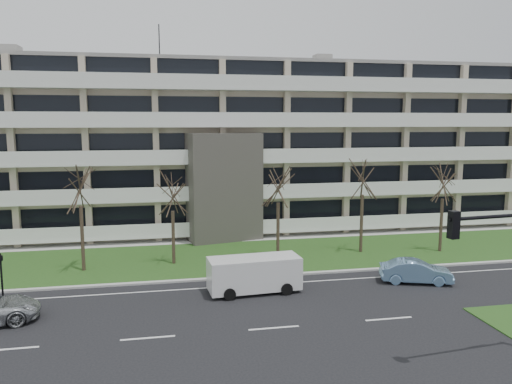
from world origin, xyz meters
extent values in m
plane|color=black|center=(0.00, 0.00, 0.00)|extent=(160.00, 160.00, 0.00)
cube|color=#1F4A18|center=(0.00, 13.00, 0.03)|extent=(90.00, 10.00, 0.06)
cube|color=#B2B2AD|center=(0.00, 8.00, 0.06)|extent=(90.00, 0.35, 0.12)
cube|color=#B2B2AD|center=(0.00, 18.50, 0.04)|extent=(90.00, 2.00, 0.08)
cube|color=white|center=(0.00, 6.50, 0.01)|extent=(90.00, 0.12, 0.01)
cube|color=#BEA994|center=(0.00, 25.50, 7.50)|extent=(60.00, 12.00, 15.00)
cube|color=gray|center=(0.00, 25.50, 15.15)|extent=(60.50, 12.50, 0.30)
cube|color=#4C4742|center=(0.00, 18.50, 4.50)|extent=(6.39, 3.69, 9.00)
cube|color=black|center=(0.00, 18.30, 2.00)|extent=(4.92, 1.19, 3.50)
cube|color=gray|center=(-18.00, 25.50, 15.90)|extent=(2.00, 2.00, 1.20)
cylinder|color=black|center=(-5.00, 25.50, 17.00)|extent=(0.10, 0.10, 3.50)
cube|color=black|center=(0.00, 19.48, 2.10)|extent=(58.00, 0.10, 1.80)
cube|color=white|center=(0.00, 18.80, 0.60)|extent=(58.00, 1.40, 0.22)
cube|color=white|center=(0.00, 18.15, 1.20)|extent=(58.00, 0.08, 1.00)
cube|color=black|center=(0.00, 19.48, 5.10)|extent=(58.00, 0.10, 1.80)
cube|color=white|center=(0.00, 18.80, 3.60)|extent=(58.00, 1.40, 0.22)
cube|color=white|center=(0.00, 18.15, 4.20)|extent=(58.00, 0.08, 1.00)
cube|color=black|center=(0.00, 19.48, 8.10)|extent=(58.00, 0.10, 1.80)
cube|color=white|center=(0.00, 18.80, 6.60)|extent=(58.00, 1.40, 0.22)
cube|color=white|center=(0.00, 18.15, 7.20)|extent=(58.00, 0.08, 1.00)
cube|color=black|center=(0.00, 19.48, 11.10)|extent=(58.00, 0.10, 1.80)
cube|color=white|center=(0.00, 18.80, 9.60)|extent=(58.00, 1.40, 0.22)
cube|color=white|center=(0.00, 18.15, 10.20)|extent=(58.00, 0.08, 1.00)
cube|color=black|center=(0.00, 19.48, 14.10)|extent=(58.00, 0.10, 1.80)
cube|color=white|center=(0.00, 18.80, 12.60)|extent=(58.00, 1.40, 0.22)
cube|color=white|center=(0.00, 18.15, 13.20)|extent=(58.00, 0.08, 1.00)
imported|color=#7EADDA|center=(10.23, 5.08, 0.72)|extent=(4.60, 2.77, 1.43)
cube|color=silver|center=(0.03, 5.30, 1.14)|extent=(5.48, 2.37, 1.88)
cube|color=black|center=(0.03, 5.30, 1.69)|extent=(5.08, 2.19, 0.69)
cube|color=silver|center=(2.55, 5.48, 0.99)|extent=(0.48, 1.90, 1.19)
cylinder|color=black|center=(-1.58, 4.19, 0.35)|extent=(0.71, 0.30, 0.69)
cylinder|color=black|center=(-1.73, 6.16, 0.35)|extent=(0.71, 0.30, 0.69)
cylinder|color=black|center=(1.78, 4.43, 0.35)|extent=(0.71, 0.30, 0.69)
cylinder|color=black|center=(1.64, 6.41, 0.35)|extent=(0.71, 0.30, 0.69)
cylinder|color=black|center=(8.36, -5.23, 6.24)|extent=(5.58, 0.73, 0.15)
cube|color=black|center=(5.79, -5.50, 6.03)|extent=(0.38, 0.38, 1.08)
sphere|color=red|center=(5.79, -5.50, 6.37)|extent=(0.22, 0.22, 0.22)
sphere|color=orange|center=(5.79, -5.50, 6.03)|extent=(0.22, 0.22, 0.22)
sphere|color=green|center=(5.79, -5.50, 5.68)|extent=(0.22, 0.22, 0.22)
cylinder|color=black|center=(-14.09, 6.59, 1.36)|extent=(0.11, 0.11, 2.71)
cube|color=black|center=(-14.09, 6.59, 2.44)|extent=(0.28, 0.24, 0.29)
sphere|color=red|center=(-14.09, 6.59, 2.44)|extent=(0.13, 0.13, 0.13)
cylinder|color=#382B21|center=(-10.44, 11.53, 2.21)|extent=(0.24, 0.24, 4.43)
cylinder|color=#382B21|center=(-4.45, 12.05, 1.90)|extent=(0.24, 0.24, 3.79)
cylinder|color=#382B21|center=(3.12, 12.24, 2.06)|extent=(0.24, 0.24, 4.12)
cylinder|color=#382B21|center=(9.72, 12.54, 2.23)|extent=(0.24, 0.24, 4.47)
cylinder|color=#382B21|center=(15.79, 11.55, 2.07)|extent=(0.24, 0.24, 4.14)
camera|label=1|loc=(-5.23, -22.48, 9.96)|focal=35.00mm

